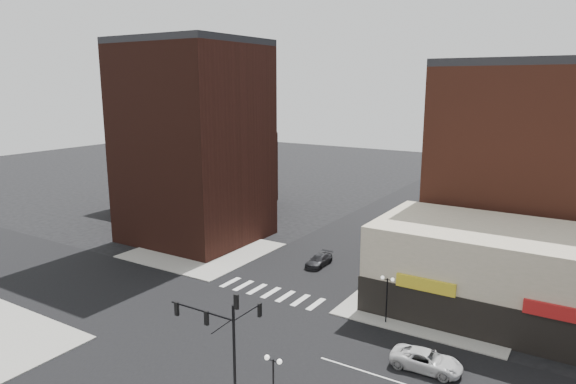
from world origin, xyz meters
The scene contains 14 objects.
ground centered at (0.00, 0.00, 0.00)m, with size 240.00×240.00×0.00m, color black.
road_ew centered at (0.00, 0.00, 0.01)m, with size 200.00×14.00×0.02m, color black.
road_ns centered at (0.00, 0.00, 0.01)m, with size 14.00×200.00×0.02m, color black.
sidewalk_nw centered at (-14.50, 14.50, 0.06)m, with size 15.00×15.00×0.12m, color gray.
sidewalk_ne centered at (14.50, 14.50, 0.06)m, with size 15.00×15.00×0.12m, color gray.
building_nw centered at (-19.00, 18.50, 12.50)m, with size 16.00×15.00×25.00m, color #361811.
building_nw_low centered at (-32.00, 34.00, 6.00)m, with size 20.00×18.00×12.00m, color #361811.
building_ne_midrise centered at (19.00, 29.50, 11.00)m, with size 18.00×15.00×22.00m, color brown.
building_ne_row centered at (21.00, 15.00, 3.30)m, with size 24.20×12.20×8.00m.
traffic_signal centered at (7.24, -7.83, 4.96)m, with size 5.59×3.09×7.77m.
street_lamp_se_a centered at (11.00, -8.00, 3.29)m, with size 1.22×0.32×4.16m.
street_lamp_ne centered at (12.00, 8.00, 3.29)m, with size 1.22×0.32×4.16m.
white_suv centered at (17.20, 2.66, 0.71)m, with size 2.35×5.10×1.42m, color silver.
dark_sedan_north centered at (0.22, 17.52, 0.64)m, with size 1.78×4.39×1.27m, color black.
Camera 1 is at (26.61, -31.24, 20.36)m, focal length 32.00 mm.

